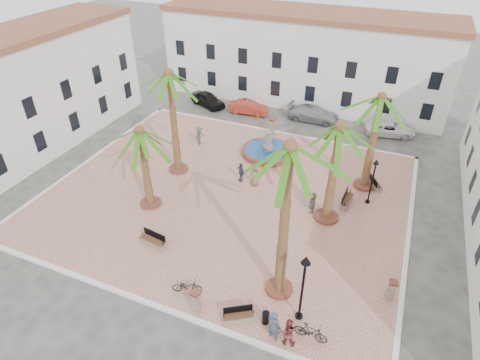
% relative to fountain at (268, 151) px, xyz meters
% --- Properties ---
extents(ground, '(120.00, 120.00, 0.00)m').
position_rel_fountain_xyz_m(ground, '(-0.85, -6.66, -0.47)').
color(ground, '#56544F').
rests_on(ground, ground).
extents(plaza, '(26.00, 22.00, 0.15)m').
position_rel_fountain_xyz_m(plaza, '(-0.85, -6.66, -0.39)').
color(plaza, tan).
rests_on(plaza, ground).
extents(kerb_n, '(26.30, 0.30, 0.16)m').
position_rel_fountain_xyz_m(kerb_n, '(-0.85, 4.34, -0.39)').
color(kerb_n, silver).
rests_on(kerb_n, ground).
extents(kerb_s, '(26.30, 0.30, 0.16)m').
position_rel_fountain_xyz_m(kerb_s, '(-0.85, -17.66, -0.39)').
color(kerb_s, silver).
rests_on(kerb_s, ground).
extents(kerb_e, '(0.30, 22.30, 0.16)m').
position_rel_fountain_xyz_m(kerb_e, '(12.15, -6.66, -0.39)').
color(kerb_e, silver).
rests_on(kerb_e, ground).
extents(kerb_w, '(0.30, 22.30, 0.16)m').
position_rel_fountain_xyz_m(kerb_w, '(-13.85, -6.66, -0.39)').
color(kerb_w, silver).
rests_on(kerb_w, ground).
extents(building_north, '(30.40, 7.40, 9.50)m').
position_rel_fountain_xyz_m(building_north, '(-0.85, 13.33, 4.30)').
color(building_north, white).
rests_on(building_north, ground).
extents(building_west, '(6.40, 24.40, 10.00)m').
position_rel_fountain_xyz_m(building_west, '(-19.84, -6.66, 4.55)').
color(building_west, white).
rests_on(building_west, ground).
extents(fountain, '(4.54, 4.54, 2.35)m').
position_rel_fountain_xyz_m(fountain, '(0.00, 0.00, 0.00)').
color(fountain, brown).
rests_on(fountain, plaza).
extents(palm_nw, '(5.09, 5.09, 8.57)m').
position_rel_fountain_xyz_m(palm_nw, '(-5.94, -5.29, 7.02)').
color(palm_nw, brown).
rests_on(palm_nw, plaza).
extents(palm_sw, '(4.93, 4.93, 6.38)m').
position_rel_fountain_xyz_m(palm_sw, '(-5.48, -10.10, 4.95)').
color(palm_sw, brown).
rests_on(palm_sw, plaza).
extents(palm_s, '(5.10, 5.10, 9.68)m').
position_rel_fountain_xyz_m(palm_s, '(5.65, -14.03, 8.08)').
color(palm_s, brown).
rests_on(palm_s, plaza).
extents(palm_e, '(5.40, 5.40, 7.51)m').
position_rel_fountain_xyz_m(palm_e, '(6.71, -6.71, 5.95)').
color(palm_e, brown).
rests_on(palm_e, plaza).
extents(palm_ne, '(5.07, 5.07, 7.75)m').
position_rel_fountain_xyz_m(palm_ne, '(8.52, -1.77, 6.24)').
color(palm_ne, brown).
rests_on(palm_ne, plaza).
extents(bench_s, '(1.91, 0.83, 0.97)m').
position_rel_fountain_xyz_m(bench_s, '(-2.93, -13.68, -0.04)').
color(bench_s, gray).
rests_on(bench_s, plaza).
extents(bench_se, '(1.67, 1.31, 0.87)m').
position_rel_fountain_xyz_m(bench_se, '(4.32, -16.78, -0.07)').
color(bench_se, gray).
rests_on(bench_se, plaza).
extents(bench_e, '(0.67, 1.87, 0.97)m').
position_rel_fountain_xyz_m(bench_e, '(7.71, -4.52, -0.04)').
color(bench_e, gray).
rests_on(bench_e, plaza).
extents(bench_ne, '(1.21, 1.62, 0.84)m').
position_rel_fountain_xyz_m(bench_ne, '(9.30, -1.50, -0.08)').
color(bench_ne, gray).
rests_on(bench_ne, plaza).
extents(lamppost_s, '(0.49, 0.49, 4.49)m').
position_rel_fountain_xyz_m(lamppost_s, '(7.20, -15.38, 2.72)').
color(lamppost_s, black).
rests_on(lamppost_s, plaza).
extents(lamppost_e, '(0.40, 0.40, 3.70)m').
position_rel_fountain_xyz_m(lamppost_e, '(9.12, -3.75, 2.19)').
color(lamppost_e, black).
rests_on(lamppost_e, plaza).
extents(bollard_se, '(0.59, 0.59, 1.43)m').
position_rel_fountain_xyz_m(bollard_se, '(2.00, -17.06, 0.42)').
color(bollard_se, gray).
rests_on(bollard_se, plaza).
extents(bollard_n, '(0.62, 0.62, 1.54)m').
position_rel_fountain_xyz_m(bollard_n, '(-0.92, 3.74, 0.48)').
color(bollard_n, gray).
rests_on(bollard_n, plaza).
extents(bollard_e, '(0.54, 0.54, 1.31)m').
position_rel_fountain_xyz_m(bollard_e, '(11.49, -12.20, 0.36)').
color(bollard_e, gray).
rests_on(bollard_e, plaza).
extents(litter_bin, '(0.39, 0.39, 0.75)m').
position_rel_fountain_xyz_m(litter_bin, '(5.68, -16.37, 0.06)').
color(litter_bin, black).
rests_on(litter_bin, plaza).
extents(cyclist_a, '(0.80, 0.63, 1.93)m').
position_rel_fountain_xyz_m(cyclist_a, '(6.34, -17.06, 0.64)').
color(cyclist_a, '#3B4455').
rests_on(cyclist_a, plaza).
extents(bicycle_a, '(1.81, 1.12, 0.90)m').
position_rel_fountain_xyz_m(bicycle_a, '(0.92, -16.17, 0.13)').
color(bicycle_a, black).
rests_on(bicycle_a, plaza).
extents(cyclist_b, '(0.94, 0.79, 1.72)m').
position_rel_fountain_xyz_m(cyclist_b, '(7.06, -17.06, 0.54)').
color(cyclist_b, maroon).
rests_on(cyclist_b, plaza).
extents(bicycle_b, '(1.77, 0.55, 1.05)m').
position_rel_fountain_xyz_m(bicycle_b, '(8.07, -16.41, 0.21)').
color(bicycle_b, black).
rests_on(bicycle_b, plaza).
extents(pedestrian_fountain_a, '(0.88, 0.62, 1.70)m').
position_rel_fountain_xyz_m(pedestrian_fountain_a, '(0.65, -4.86, 0.53)').
color(pedestrian_fountain_a, '#7F604E').
rests_on(pedestrian_fountain_a, plaza).
extents(pedestrian_fountain_b, '(1.00, 0.86, 1.61)m').
position_rel_fountain_xyz_m(pedestrian_fountain_b, '(-0.59, -4.75, 0.49)').
color(pedestrian_fountain_b, '#303F50').
rests_on(pedestrian_fountain_b, plaza).
extents(pedestrian_north, '(0.79, 1.21, 1.76)m').
position_rel_fountain_xyz_m(pedestrian_north, '(-6.31, -0.75, 0.56)').
color(pedestrian_north, '#48484D').
rests_on(pedestrian_north, plaza).
extents(pedestrian_east, '(0.70, 1.52, 1.58)m').
position_rel_fountain_xyz_m(pedestrian_east, '(5.57, -6.34, 0.47)').
color(pedestrian_east, '#655751').
rests_on(pedestrian_east, plaza).
extents(car_black, '(4.69, 3.34, 1.48)m').
position_rel_fountain_xyz_m(car_black, '(-9.61, 7.51, 0.27)').
color(car_black, black).
rests_on(car_black, ground).
extents(car_red, '(4.29, 1.81, 1.38)m').
position_rel_fountain_xyz_m(car_red, '(-4.77, 7.36, 0.22)').
color(car_red, '#AC3120').
rests_on(car_red, ground).
extents(car_silver, '(5.31, 2.23, 1.53)m').
position_rel_fountain_xyz_m(car_silver, '(1.98, 8.31, 0.30)').
color(car_silver, '#96969E').
rests_on(car_silver, ground).
extents(car_white, '(4.97, 3.10, 1.28)m').
position_rel_fountain_xyz_m(car_white, '(9.46, 8.16, 0.17)').
color(car_white, white).
rests_on(car_white, ground).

